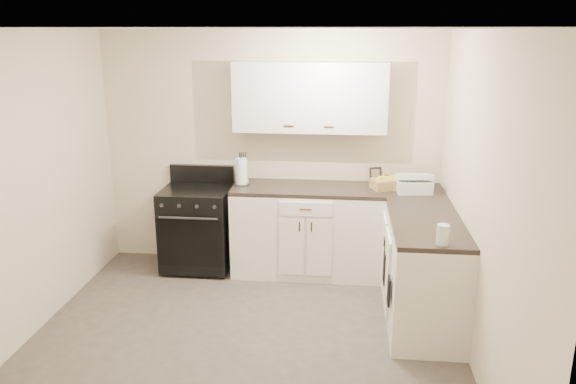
# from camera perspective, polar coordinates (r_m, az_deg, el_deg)

# --- Properties ---
(floor) EXTENTS (3.60, 3.60, 0.00)m
(floor) POSITION_cam_1_polar(r_m,az_deg,el_deg) (4.81, -4.58, -15.08)
(floor) COLOR #473F38
(floor) RESTS_ON ground
(ceiling) EXTENTS (3.60, 3.60, 0.00)m
(ceiling) POSITION_cam_1_polar(r_m,az_deg,el_deg) (4.12, -5.39, 16.20)
(ceiling) COLOR white
(ceiling) RESTS_ON wall_back
(wall_back) EXTENTS (3.60, 0.00, 3.60)m
(wall_back) POSITION_cam_1_polar(r_m,az_deg,el_deg) (6.03, -1.77, 4.23)
(wall_back) COLOR beige
(wall_back) RESTS_ON ground
(wall_right) EXTENTS (0.00, 3.60, 3.60)m
(wall_right) POSITION_cam_1_polar(r_m,az_deg,el_deg) (4.35, 19.06, -1.36)
(wall_right) COLOR beige
(wall_right) RESTS_ON ground
(wall_left) EXTENTS (0.00, 3.60, 3.60)m
(wall_left) POSITION_cam_1_polar(r_m,az_deg,el_deg) (4.96, -25.83, 0.00)
(wall_left) COLOR beige
(wall_left) RESTS_ON ground
(wall_front) EXTENTS (3.60, 0.00, 3.60)m
(wall_front) POSITION_cam_1_polar(r_m,az_deg,el_deg) (2.68, -12.26, -11.79)
(wall_front) COLOR beige
(wall_front) RESTS_ON ground
(base_cabinets_back) EXTENTS (1.55, 0.60, 0.90)m
(base_cabinets_back) POSITION_cam_1_polar(r_m,az_deg,el_deg) (5.92, 2.00, -4.06)
(base_cabinets_back) COLOR white
(base_cabinets_back) RESTS_ON floor
(base_cabinets_right) EXTENTS (0.60, 1.90, 0.90)m
(base_cabinets_right) POSITION_cam_1_polar(r_m,az_deg,el_deg) (5.35, 13.15, -6.75)
(base_cabinets_right) COLOR white
(base_cabinets_right) RESTS_ON floor
(countertop_back) EXTENTS (1.55, 0.60, 0.04)m
(countertop_back) POSITION_cam_1_polar(r_m,az_deg,el_deg) (5.77, 2.05, 0.33)
(countertop_back) COLOR black
(countertop_back) RESTS_ON base_cabinets_back
(countertop_right) EXTENTS (0.60, 1.90, 0.04)m
(countertop_right) POSITION_cam_1_polar(r_m,az_deg,el_deg) (5.19, 13.48, -1.96)
(countertop_right) COLOR black
(countertop_right) RESTS_ON base_cabinets_right
(upper_cabinets) EXTENTS (1.55, 0.30, 0.70)m
(upper_cabinets) POSITION_cam_1_polar(r_m,az_deg,el_deg) (5.74, 2.25, 9.61)
(upper_cabinets) COLOR silver
(upper_cabinets) RESTS_ON wall_back
(stove) EXTENTS (0.71, 0.61, 0.86)m
(stove) POSITION_cam_1_polar(r_m,az_deg,el_deg) (6.08, -9.19, -3.60)
(stove) COLOR black
(stove) RESTS_ON floor
(knife_block) EXTENTS (0.13, 0.12, 0.24)m
(knife_block) POSITION_cam_1_polar(r_m,az_deg,el_deg) (5.92, -4.60, 2.07)
(knife_block) COLOR tan
(knife_block) RESTS_ON countertop_back
(paper_towel) EXTENTS (0.15, 0.15, 0.28)m
(paper_towel) POSITION_cam_1_polar(r_m,az_deg,el_deg) (5.84, -4.74, 2.08)
(paper_towel) COLOR white
(paper_towel) RESTS_ON countertop_back
(picture_frame) EXTENTS (0.14, 0.09, 0.16)m
(picture_frame) POSITION_cam_1_polar(r_m,az_deg,el_deg) (5.99, 8.88, 1.74)
(picture_frame) COLOR black
(picture_frame) RESTS_ON countertop_back
(wicker_basket) EXTENTS (0.36, 0.31, 0.10)m
(wicker_basket) POSITION_cam_1_polar(r_m,az_deg,el_deg) (5.77, 10.05, 0.82)
(wicker_basket) COLOR #A67F4E
(wicker_basket) RESTS_ON countertop_right
(countertop_grill) EXTENTS (0.36, 0.34, 0.12)m
(countertop_grill) POSITION_cam_1_polar(r_m,az_deg,el_deg) (5.73, 12.61, 0.67)
(countertop_grill) COLOR white
(countertop_grill) RESTS_ON countertop_right
(glass_jar) EXTENTS (0.12, 0.12, 0.15)m
(glass_jar) POSITION_cam_1_polar(r_m,az_deg,el_deg) (4.37, 15.44, -4.19)
(glass_jar) COLOR silver
(glass_jar) RESTS_ON countertop_right
(oven_mitt_near) EXTENTS (0.02, 0.13, 0.23)m
(oven_mitt_near) POSITION_cam_1_polar(r_m,az_deg,el_deg) (4.68, 10.20, -9.85)
(oven_mitt_near) COLOR black
(oven_mitt_near) RESTS_ON base_cabinets_right
(oven_mitt_far) EXTENTS (0.02, 0.16, 0.28)m
(oven_mitt_far) POSITION_cam_1_polar(r_m,az_deg,el_deg) (5.15, 9.80, -7.61)
(oven_mitt_far) COLOR black
(oven_mitt_far) RESTS_ON base_cabinets_right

